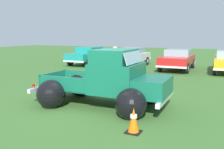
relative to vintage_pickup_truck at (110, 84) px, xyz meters
name	(u,v)px	position (x,y,z in m)	size (l,w,h in m)	color
ground_plane	(100,105)	(-0.39, -0.01, -0.76)	(80.00, 80.00, 0.00)	#3D6B2D
vintage_pickup_truck	(110,84)	(0.00, 0.00, 0.00)	(4.68, 2.87, 1.96)	black
show_car_0	(88,55)	(-6.99, 10.12, 0.02)	(1.83, 4.31, 1.43)	black
show_car_1	(131,56)	(-3.40, 10.51, 0.03)	(1.90, 4.47, 1.43)	black
show_car_2	(178,59)	(0.26, 10.05, 0.03)	(1.98, 4.51, 1.43)	black
spectator_1	(115,62)	(-1.67, 3.94, 0.30)	(0.53, 0.43, 1.83)	#4C4742
lane_cone_0	(134,120)	(1.54, -1.84, -0.45)	(0.36, 0.36, 0.63)	black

